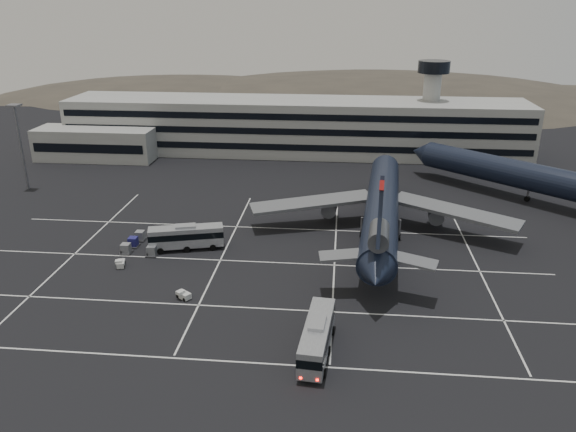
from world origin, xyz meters
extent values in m
plane|color=black|center=(0.00, 0.00, 0.00)|extent=(260.00, 260.00, 0.00)
cube|color=silver|center=(0.00, -22.00, 0.01)|extent=(90.00, 0.25, 0.01)
cube|color=silver|center=(0.00, -10.00, 0.01)|extent=(90.00, 0.25, 0.01)
cube|color=silver|center=(0.00, 4.00, 0.01)|extent=(90.00, 0.25, 0.01)
cube|color=silver|center=(0.00, 18.00, 0.01)|extent=(90.00, 0.25, 0.01)
cube|color=silver|center=(-30.00, 6.00, 0.01)|extent=(0.25, 55.00, 0.01)
cube|color=silver|center=(-6.00, 6.00, 0.01)|extent=(0.25, 55.00, 0.01)
cube|color=silver|center=(12.00, 6.00, 0.01)|extent=(0.25, 55.00, 0.01)
cube|color=silver|center=(34.00, 6.00, 0.01)|extent=(0.25, 55.00, 0.01)
cube|color=gray|center=(0.00, 72.00, 7.00)|extent=(120.00, 18.00, 14.00)
cube|color=black|center=(0.00, 62.95, 3.50)|extent=(118.00, 0.20, 1.60)
cube|color=black|center=(0.00, 62.95, 7.50)|extent=(118.00, 0.20, 1.60)
cube|color=black|center=(0.00, 62.95, 11.20)|extent=(118.00, 0.20, 1.60)
cube|color=gray|center=(-50.00, 60.00, 4.00)|extent=(30.00, 10.00, 8.00)
cylinder|color=gray|center=(35.00, 74.00, 11.00)|extent=(4.40, 4.40, 22.00)
cylinder|color=black|center=(35.00, 74.00, 22.50)|extent=(8.00, 8.00, 3.00)
ellipsoid|color=#38332B|center=(-60.00, 170.00, -10.50)|extent=(196.00, 140.00, 32.00)
ellipsoid|color=#38332B|center=(30.00, 170.00, -13.50)|extent=(252.00, 180.00, 44.00)
ellipsoid|color=#38332B|center=(110.00, 170.00, -9.00)|extent=(168.00, 120.00, 24.00)
cylinder|color=slate|center=(-55.00, 35.00, 9.00)|extent=(0.50, 0.50, 18.00)
cube|color=slate|center=(-55.00, 35.00, 18.10)|extent=(2.40, 2.40, 0.35)
cylinder|color=black|center=(19.74, 17.08, 5.20)|extent=(9.70, 48.30, 5.60)
cone|color=black|center=(21.99, 43.19, 5.20)|extent=(5.97, 4.96, 5.60)
cone|color=black|center=(17.47, -9.32, 5.20)|extent=(5.45, 5.41, 5.04)
cube|color=black|center=(17.77, -5.83, 12.60)|extent=(1.31, 9.48, 10.97)
cube|color=red|center=(17.64, -7.33, 16.80)|extent=(0.83, 3.27, 2.24)
cylinder|color=#595B60|center=(17.81, -5.33, 9.30)|extent=(3.20, 6.21, 2.70)
cube|color=slate|center=(13.67, -4.47, 5.80)|extent=(7.84, 4.10, 0.87)
cube|color=slate|center=(22.04, -5.19, 5.80)|extent=(8.11, 5.25, 0.87)
cube|color=slate|center=(7.46, 20.15, 4.40)|extent=(22.65, 11.72, 1.75)
cylinder|color=#595B60|center=(10.71, 22.88, 2.70)|extent=(3.16, 5.71, 2.70)
cube|color=slate|center=(32.37, 18.01, 4.40)|extent=(22.11, 14.86, 1.75)
cylinder|color=#595B60|center=(29.64, 21.25, 2.70)|extent=(3.16, 5.71, 2.70)
cylinder|color=slate|center=(21.06, 32.39, 2.20)|extent=(0.44, 0.44, 3.00)
cylinder|color=black|center=(21.06, 32.39, 0.55)|extent=(0.59, 1.14, 1.10)
cylinder|color=slate|center=(16.38, 15.37, 2.20)|extent=(0.44, 0.44, 3.00)
cylinder|color=black|center=(16.38, 15.37, 0.55)|extent=(0.59, 1.14, 1.10)
cylinder|color=slate|center=(22.76, 14.82, 2.20)|extent=(0.44, 0.44, 3.00)
cylinder|color=black|center=(22.76, 14.82, 0.55)|extent=(0.59, 1.14, 1.10)
cylinder|color=black|center=(50.48, 37.28, 5.20)|extent=(39.54, 36.14, 5.60)
cone|color=black|center=(30.93, 54.73, 5.20)|extent=(7.09, 7.17, 5.60)
cylinder|color=slate|center=(50.48, 37.28, 2.20)|extent=(0.44, 0.44, 3.00)
cylinder|color=black|center=(50.48, 37.28, 0.55)|extent=(1.15, 1.11, 1.10)
cube|color=gray|center=(10.43, -19.44, 2.29)|extent=(3.85, 12.47, 3.35)
cube|color=black|center=(10.43, -19.44, 2.69)|extent=(3.92, 12.53, 1.06)
cube|color=gray|center=(10.43, -19.44, 4.16)|extent=(2.07, 3.49, 0.39)
cylinder|color=black|center=(8.66, -23.60, 0.54)|extent=(0.45, 1.10, 1.07)
cylinder|color=black|center=(11.44, -23.84, 0.54)|extent=(0.45, 1.10, 1.07)
cylinder|color=black|center=(9.04, -19.32, 0.54)|extent=(0.45, 1.10, 1.07)
cylinder|color=black|center=(11.82, -19.56, 0.54)|extent=(0.45, 1.10, 1.07)
cylinder|color=black|center=(9.42, -15.04, 0.54)|extent=(0.45, 1.10, 1.07)
cylinder|color=black|center=(12.19, -15.29, 0.54)|extent=(0.45, 1.10, 1.07)
cube|color=#FF0C05|center=(9.00, -25.49, 1.00)|extent=(0.29, 0.11, 0.25)
cube|color=#FF0C05|center=(10.78, -25.65, 1.00)|extent=(0.29, 0.11, 0.25)
cube|color=gray|center=(-12.37, 7.67, 2.24)|extent=(12.31, 5.80, 3.28)
cube|color=black|center=(-12.37, 7.67, 2.63)|extent=(12.39, 5.87, 1.04)
cube|color=gray|center=(-12.37, 7.67, 4.08)|extent=(3.62, 2.55, 0.38)
cylinder|color=black|center=(-7.95, 7.46, 0.52)|extent=(1.10, 0.61, 1.05)
cylinder|color=black|center=(-8.67, 10.09, 0.52)|extent=(1.10, 0.61, 1.05)
cylinder|color=black|center=(-12.01, 6.35, 0.52)|extent=(1.10, 0.61, 1.05)
cylinder|color=black|center=(-12.73, 8.99, 0.52)|extent=(1.10, 0.61, 1.05)
cylinder|color=black|center=(-16.07, 5.24, 0.52)|extent=(1.10, 0.61, 1.05)
cylinder|color=black|center=(-16.79, 7.88, 0.52)|extent=(1.10, 0.61, 1.05)
cube|color=beige|center=(-20.75, 0.27, 0.51)|extent=(1.60, 2.25, 0.83)
cube|color=beige|center=(-20.63, -0.18, 1.06)|extent=(1.20, 1.07, 0.46)
cylinder|color=black|center=(-21.04, -0.58, 0.26)|extent=(0.33, 0.55, 0.52)
cylinder|color=black|center=(-20.07, -0.31, 0.26)|extent=(0.33, 0.55, 0.52)
cylinder|color=black|center=(-21.43, 0.84, 0.26)|extent=(0.33, 0.55, 0.52)
cylinder|color=black|center=(-20.46, 1.11, 0.26)|extent=(0.33, 0.55, 0.52)
cube|color=beige|center=(-8.45, -8.38, 0.51)|extent=(2.30, 2.09, 0.83)
cube|color=beige|center=(-8.08, -8.65, 1.06)|extent=(1.27, 1.31, 0.46)
cylinder|color=black|center=(-8.15, -9.22, 0.26)|extent=(0.54, 0.47, 0.52)
cylinder|color=black|center=(-7.55, -8.40, 0.26)|extent=(0.54, 0.47, 0.52)
cylinder|color=black|center=(-9.35, -8.35, 0.26)|extent=(0.54, 0.47, 0.52)
cylinder|color=black|center=(-8.75, -7.53, 0.26)|extent=(0.54, 0.47, 0.52)
cube|color=#2D2D30|center=(-21.73, 5.04, 0.14)|extent=(1.88, 2.12, 0.16)
cylinder|color=black|center=(-21.73, 5.04, 0.09)|extent=(0.09, 0.18, 0.18)
cube|color=gray|center=(-21.73, 5.04, 0.94)|extent=(1.51, 1.51, 1.44)
cube|color=#2D2D30|center=(-17.25, 4.64, 0.14)|extent=(1.88, 2.12, 0.16)
cylinder|color=black|center=(-17.25, 4.64, 0.09)|extent=(0.09, 0.18, 0.18)
cube|color=gray|center=(-17.25, 4.64, 0.94)|extent=(1.51, 1.51, 1.44)
cube|color=#2D2D30|center=(-21.49, 7.72, 0.14)|extent=(1.88, 2.12, 0.16)
cylinder|color=black|center=(-21.49, 7.72, 0.09)|extent=(0.09, 0.18, 0.18)
cube|color=navy|center=(-21.49, 7.72, 0.94)|extent=(1.51, 1.51, 1.44)
cube|color=#2D2D30|center=(-17.01, 7.32, 0.14)|extent=(1.88, 2.12, 0.16)
cylinder|color=black|center=(-17.01, 7.32, 0.09)|extent=(0.09, 0.18, 0.18)
cube|color=gray|center=(-17.01, 7.32, 0.94)|extent=(1.51, 1.51, 1.44)
cube|color=#2D2D30|center=(-21.25, 10.41, 0.14)|extent=(1.88, 2.12, 0.16)
cylinder|color=black|center=(-21.25, 10.41, 0.09)|extent=(0.09, 0.18, 0.18)
cube|color=gray|center=(-21.25, 10.41, 0.94)|extent=(1.51, 1.51, 1.44)
cube|color=#2D2D30|center=(-16.77, 10.01, 0.14)|extent=(1.88, 2.12, 0.16)
cylinder|color=black|center=(-16.77, 10.01, 0.09)|extent=(0.09, 0.18, 0.18)
cube|color=gray|center=(-16.77, 10.01, 0.94)|extent=(1.51, 1.51, 1.44)
camera|label=1|loc=(12.48, -74.63, 38.61)|focal=35.00mm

